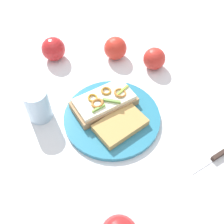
{
  "coord_description": "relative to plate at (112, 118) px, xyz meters",
  "views": [
    {
      "loc": [
        -0.43,
        -0.27,
        0.7
      ],
      "look_at": [
        0.0,
        0.0,
        0.03
      ],
      "focal_mm": 46.34,
      "sensor_mm": 36.0,
      "label": 1
    }
  ],
  "objects": [
    {
      "name": "plate",
      "position": [
        0.0,
        0.0,
        0.0
      ],
      "size": [
        0.29,
        0.29,
        0.01
      ],
      "primitive_type": "cylinder",
      "color": "teal",
      "rests_on": "ground_plane"
    },
    {
      "name": "ground_plane",
      "position": [
        0.0,
        0.0,
        -0.01
      ],
      "size": [
        2.0,
        2.0,
        0.0
      ],
      "primitive_type": "plane",
      "color": "silver",
      "rests_on": "ground"
    },
    {
      "name": "sandwich",
      "position": [
        0.02,
        0.04,
        0.03
      ],
      "size": [
        0.21,
        0.17,
        0.05
      ],
      "rotation": [
        0.0,
        0.0,
        5.82
      ],
      "color": "tan",
      "rests_on": "plate"
    },
    {
      "name": "bread_slice_side",
      "position": [
        -0.02,
        -0.04,
        0.02
      ],
      "size": [
        0.16,
        0.13,
        0.02
      ],
      "primitive_type": "cube",
      "rotation": [
        0.0,
        0.0,
        5.94
      ],
      "color": "tan",
      "rests_on": "plate"
    },
    {
      "name": "drinking_glass",
      "position": [
        -0.1,
        0.19,
        0.05
      ],
      "size": [
        0.07,
        0.07,
        0.11
      ],
      "primitive_type": "cylinder",
      "color": "silver",
      "rests_on": "ground_plane"
    },
    {
      "name": "apple_3",
      "position": [
        0.24,
        0.14,
        0.03
      ],
      "size": [
        0.11,
        0.11,
        0.08
      ],
      "primitive_type": "sphere",
      "rotation": [
        0.0,
        0.0,
        4.07
      ],
      "color": "red",
      "rests_on": "ground_plane"
    },
    {
      "name": "apple_0",
      "position": [
        0.26,
        -0.0,
        0.03
      ],
      "size": [
        0.1,
        0.1,
        0.07
      ],
      "primitive_type": "sphere",
      "rotation": [
        0.0,
        0.0,
        4.16
      ],
      "color": "red",
      "rests_on": "ground_plane"
    },
    {
      "name": "apple_2",
      "position": [
        0.12,
        0.31,
        0.03
      ],
      "size": [
        0.09,
        0.09,
        0.08
      ],
      "primitive_type": "sphere",
      "rotation": [
        0.0,
        0.0,
        4.55
      ],
      "color": "red",
      "rests_on": "ground_plane"
    },
    {
      "name": "knife",
      "position": [
        0.04,
        -0.31,
        -0.0
      ],
      "size": [
        0.11,
        0.06,
        0.02
      ],
      "rotation": [
        0.0,
        0.0,
        2.69
      ],
      "color": "silver",
      "rests_on": "ground_plane"
    }
  ]
}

